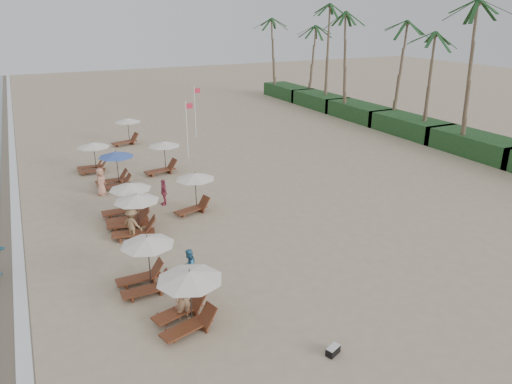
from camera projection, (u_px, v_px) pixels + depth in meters
name	position (u px, v px, depth m)	size (l,w,h in m)	color
ground	(275.00, 247.00, 23.16)	(160.00, 160.00, 0.00)	tan
foam_line	(16.00, 214.00, 26.91)	(0.50, 140.00, 0.02)	white
shrub_hedge	(410.00, 126.00, 44.15)	(3.20, 53.00, 1.60)	#193D1C
palm_row	(414.00, 21.00, 41.64)	(7.00, 52.00, 12.30)	brown
lounger_station_0	(185.00, 297.00, 17.04)	(2.68, 2.42, 2.15)	brown
lounger_station_1	(144.00, 264.00, 19.30)	(2.48, 2.19, 2.30)	brown
lounger_station_2	(133.00, 215.00, 24.28)	(2.77, 2.40, 2.07)	brown
lounger_station_3	(126.00, 203.00, 25.91)	(2.77, 2.28, 2.07)	brown
lounger_station_4	(114.00, 170.00, 30.76)	(2.60, 2.27, 2.34)	brown
lounger_station_5	(92.00, 156.00, 33.67)	(2.49, 2.29, 2.13)	brown
inland_station_0	(193.00, 188.00, 26.80)	(2.68, 2.24, 2.22)	brown
inland_station_1	(162.00, 155.00, 33.37)	(2.86, 2.24, 2.22)	brown
inland_station_2	(126.00, 130.00, 40.63)	(2.85, 2.24, 2.22)	brown
beachgoer_near	(183.00, 299.00, 17.45)	(0.62, 0.40, 1.69)	#A07857
beachgoer_mid_a	(189.00, 266.00, 19.92)	(0.73, 0.57, 1.51)	teal
beachgoer_mid_b	(132.00, 224.00, 23.67)	(1.07, 0.61, 1.65)	olive
beachgoer_far_a	(164.00, 192.00, 27.99)	(0.92, 0.38, 1.57)	#BE4C67
beachgoer_far_b	(101.00, 182.00, 29.46)	(0.85, 0.55, 1.73)	tan
duffel_bag	(333.00, 350.00, 15.87)	(0.59, 0.45, 0.30)	black
flag_pole_near	(187.00, 127.00, 36.35)	(0.60, 0.08, 4.45)	silver
flag_pole_far	(195.00, 110.00, 42.46)	(0.60, 0.08, 4.58)	silver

